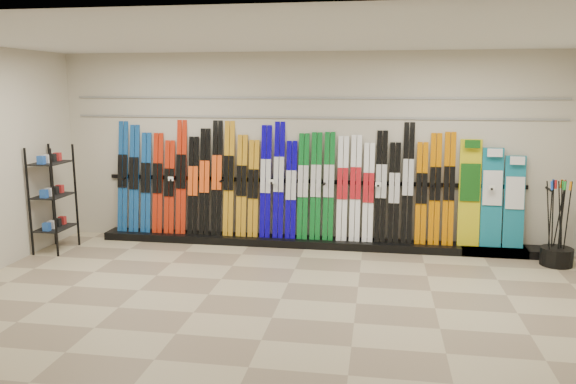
# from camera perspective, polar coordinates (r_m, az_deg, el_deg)

# --- Properties ---
(floor) EXTENTS (8.00, 8.00, 0.00)m
(floor) POSITION_cam_1_polar(r_m,az_deg,el_deg) (6.76, -0.74, -10.80)
(floor) COLOR gray
(floor) RESTS_ON ground
(back_wall) EXTENTS (8.00, 0.00, 8.00)m
(back_wall) POSITION_cam_1_polar(r_m,az_deg,el_deg) (8.81, 2.07, 4.33)
(back_wall) COLOR beige
(back_wall) RESTS_ON floor
(ceiling) EXTENTS (8.00, 8.00, 0.00)m
(ceiling) POSITION_cam_1_polar(r_m,az_deg,el_deg) (6.31, -0.81, 15.46)
(ceiling) COLOR silver
(ceiling) RESTS_ON back_wall
(ski_rack_base) EXTENTS (8.00, 0.40, 0.12)m
(ski_rack_base) POSITION_cam_1_polar(r_m,az_deg,el_deg) (8.85, 3.27, -5.17)
(ski_rack_base) COLOR black
(ski_rack_base) RESTS_ON floor
(skis) EXTENTS (5.37, 0.29, 1.82)m
(skis) POSITION_cam_1_polar(r_m,az_deg,el_deg) (8.82, -1.11, 0.75)
(skis) COLOR #12478E
(skis) RESTS_ON ski_rack_base
(snowboards) EXTENTS (0.95, 0.24, 1.58)m
(snowboards) POSITION_cam_1_polar(r_m,az_deg,el_deg) (8.85, 19.84, -0.49)
(snowboards) COLOR gold
(snowboards) RESTS_ON ski_rack_base
(accessory_rack) EXTENTS (0.40, 0.60, 1.60)m
(accessory_rack) POSITION_cam_1_polar(r_m,az_deg,el_deg) (9.19, -22.75, -0.64)
(accessory_rack) COLOR black
(accessory_rack) RESTS_ON floor
(pole_bin) EXTENTS (0.44, 0.44, 0.25)m
(pole_bin) POSITION_cam_1_polar(r_m,az_deg,el_deg) (8.77, 25.61, -5.93)
(pole_bin) COLOR black
(pole_bin) RESTS_ON floor
(ski_poles) EXTENTS (0.34, 0.31, 1.18)m
(ski_poles) POSITION_cam_1_polar(r_m,az_deg,el_deg) (8.68, 25.72, -2.79)
(ski_poles) COLOR black
(ski_poles) RESTS_ON pole_bin
(slatwall_rail_0) EXTENTS (7.60, 0.02, 0.03)m
(slatwall_rail_0) POSITION_cam_1_polar(r_m,az_deg,el_deg) (8.75, 2.07, 7.57)
(slatwall_rail_0) COLOR gray
(slatwall_rail_0) RESTS_ON back_wall
(slatwall_rail_1) EXTENTS (7.60, 0.02, 0.03)m
(slatwall_rail_1) POSITION_cam_1_polar(r_m,az_deg,el_deg) (8.74, 2.09, 9.53)
(slatwall_rail_1) COLOR gray
(slatwall_rail_1) RESTS_ON back_wall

